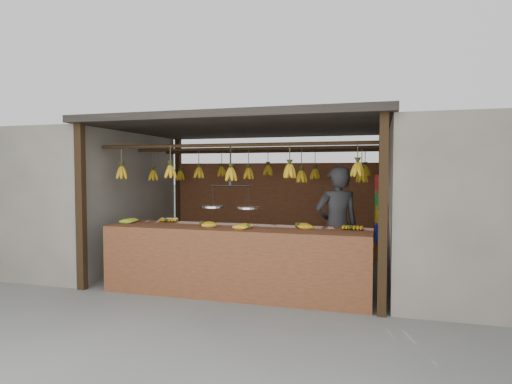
% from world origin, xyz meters
% --- Properties ---
extents(ground, '(80.00, 80.00, 0.00)m').
position_xyz_m(ground, '(0.00, 0.00, 0.00)').
color(ground, '#5B5B57').
extents(stall, '(4.30, 3.30, 2.40)m').
position_xyz_m(stall, '(0.00, 0.33, 1.97)').
color(stall, black).
rests_on(stall, ground).
extents(neighbor_left, '(3.00, 3.00, 2.30)m').
position_xyz_m(neighbor_left, '(-3.60, 0.00, 1.15)').
color(neighbor_left, slate).
rests_on(neighbor_left, ground).
extents(neighbor_right, '(3.00, 3.00, 2.30)m').
position_xyz_m(neighbor_right, '(3.60, 0.00, 1.15)').
color(neighbor_right, slate).
rests_on(neighbor_right, ground).
extents(counter, '(3.64, 0.81, 0.96)m').
position_xyz_m(counter, '(0.12, -1.23, 0.71)').
color(counter, brown).
rests_on(counter, ground).
extents(hanging_bananas, '(3.63, 2.23, 0.39)m').
position_xyz_m(hanging_bananas, '(-0.01, 0.02, 1.62)').
color(hanging_bananas, '#C49414').
rests_on(hanging_bananas, ground).
extents(balance_scale, '(0.82, 0.33, 0.86)m').
position_xyz_m(balance_scale, '(0.01, -1.00, 1.19)').
color(balance_scale, black).
rests_on(balance_scale, ground).
extents(vendor, '(0.74, 0.63, 1.71)m').
position_xyz_m(vendor, '(1.39, -0.43, 0.86)').
color(vendor, '#262628').
rests_on(vendor, ground).
extents(bag_bundles, '(0.08, 0.26, 1.19)m').
position_xyz_m(bag_bundles, '(1.94, 1.35, 1.00)').
color(bag_bundles, red).
rests_on(bag_bundles, ground).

